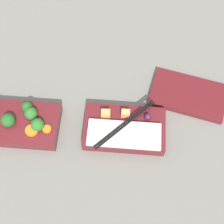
# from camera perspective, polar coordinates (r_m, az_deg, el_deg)

# --- Properties ---
(ground_plane) EXTENTS (3.00, 3.00, 0.00)m
(ground_plane) POSITION_cam_1_polar(r_m,az_deg,el_deg) (0.87, -7.97, -3.95)
(ground_plane) COLOR slate
(bento_tray_vegetable) EXTENTS (0.22, 0.13, 0.07)m
(bento_tray_vegetable) POSITION_cam_1_polar(r_m,az_deg,el_deg) (0.89, -16.82, -1.81)
(bento_tray_vegetable) COLOR maroon
(bento_tray_vegetable) RESTS_ON ground_plane
(bento_tray_rice) EXTENTS (0.22, 0.15, 0.06)m
(bento_tray_rice) POSITION_cam_1_polar(r_m,az_deg,el_deg) (0.85, 2.26, -3.19)
(bento_tray_rice) COLOR maroon
(bento_tray_rice) RESTS_ON ground_plane
(bento_lid) EXTENTS (0.24, 0.17, 0.02)m
(bento_lid) POSITION_cam_1_polar(r_m,az_deg,el_deg) (0.93, 13.74, 3.04)
(bento_lid) COLOR maroon
(bento_lid) RESTS_ON ground_plane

